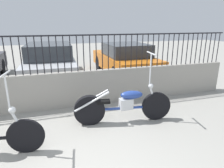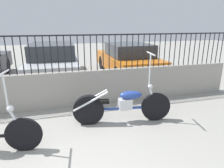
{
  "view_description": "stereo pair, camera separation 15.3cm",
  "coord_description": "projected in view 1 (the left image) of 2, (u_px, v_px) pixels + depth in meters",
  "views": [
    {
      "loc": [
        -0.08,
        -2.04,
        2.09
      ],
      "look_at": [
        1.28,
        2.32,
        0.7
      ],
      "focal_mm": 32.0,
      "sensor_mm": 36.0,
      "label": 1
    },
    {
      "loc": [
        0.06,
        -2.08,
        2.09
      ],
      "look_at": [
        1.28,
        2.32,
        0.7
      ],
      "focal_mm": 32.0,
      "sensor_mm": 36.0,
      "label": 2
    }
  ],
  "objects": [
    {
      "name": "car_orange",
      "position": [
        125.0,
        59.0,
        8.35
      ],
      "size": [
        1.81,
        3.96,
        1.31
      ],
      "rotation": [
        0.0,
        0.0,
        1.59
      ],
      "color": "black",
      "rests_on": "ground_plane"
    },
    {
      "name": "low_wall",
      "position": [
        57.0,
        91.0,
        5.03
      ],
      "size": [
        9.97,
        0.18,
        0.92
      ],
      "color": "#9E998E",
      "rests_on": "ground_plane"
    },
    {
      "name": "motorcycle_blue",
      "position": [
        119.0,
        105.0,
        4.31
      ],
      "size": [
        2.12,
        0.59,
        1.52
      ],
      "rotation": [
        0.0,
        0.0,
        -0.15
      ],
      "color": "black",
      "rests_on": "ground_plane"
    },
    {
      "name": "car_silver",
      "position": [
        50.0,
        61.0,
        7.65
      ],
      "size": [
        1.86,
        4.5,
        1.39
      ],
      "rotation": [
        0.0,
        0.0,
        1.54
      ],
      "color": "black",
      "rests_on": "ground_plane"
    },
    {
      "name": "fence_railing",
      "position": [
        53.0,
        49.0,
        4.73
      ],
      "size": [
        9.97,
        0.04,
        0.91
      ],
      "color": "black",
      "rests_on": "low_wall"
    }
  ]
}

